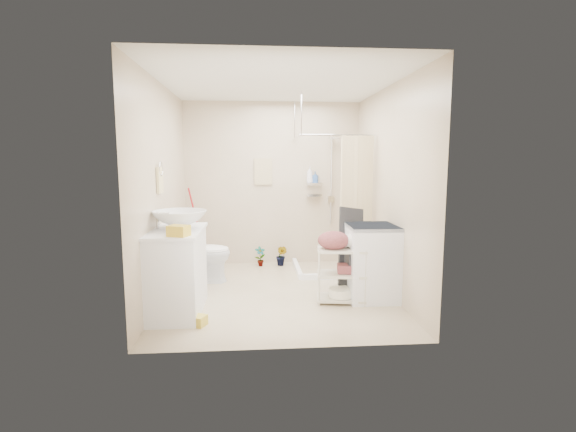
% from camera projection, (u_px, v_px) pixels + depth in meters
% --- Properties ---
extents(floor, '(3.20, 3.20, 0.00)m').
position_uv_depth(floor, '(278.00, 293.00, 5.32)').
color(floor, beige).
rests_on(floor, ground).
extents(ceiling, '(2.80, 3.20, 0.04)m').
position_uv_depth(ceiling, '(278.00, 83.00, 4.98)').
color(ceiling, silver).
rests_on(ceiling, ground).
extents(wall_back, '(2.80, 0.04, 2.60)m').
position_uv_depth(wall_back, '(273.00, 184.00, 6.73)').
color(wall_back, beige).
rests_on(wall_back, ground).
extents(wall_front, '(2.80, 0.04, 2.60)m').
position_uv_depth(wall_front, '(288.00, 205.00, 3.57)').
color(wall_front, beige).
rests_on(wall_front, ground).
extents(wall_left, '(0.04, 3.20, 2.60)m').
position_uv_depth(wall_left, '(162.00, 192.00, 5.04)').
color(wall_left, beige).
rests_on(wall_left, ground).
extents(wall_right, '(0.04, 3.20, 2.60)m').
position_uv_depth(wall_right, '(388.00, 190.00, 5.26)').
color(wall_right, beige).
rests_on(wall_right, ground).
extents(vanity, '(0.59, 1.06, 0.93)m').
position_uv_depth(vanity, '(176.00, 271.00, 4.60)').
color(vanity, silver).
rests_on(vanity, ground).
extents(sink, '(0.66, 0.66, 0.20)m').
position_uv_depth(sink, '(180.00, 220.00, 4.59)').
color(sink, silver).
rests_on(sink, vanity).
extents(counter_basket, '(0.24, 0.21, 0.11)m').
position_uv_depth(counter_basket, '(179.00, 231.00, 4.14)').
color(counter_basket, gold).
rests_on(counter_basket, vanity).
extents(floor_basket, '(0.33, 0.30, 0.15)m').
position_uv_depth(floor_basket, '(197.00, 318.00, 4.26)').
color(floor_basket, gold).
rests_on(floor_basket, ground).
extents(toilet, '(0.83, 0.50, 0.82)m').
position_uv_depth(toilet, '(201.00, 252.00, 5.78)').
color(toilet, white).
rests_on(toilet, ground).
extents(mop, '(0.14, 0.14, 1.25)m').
position_uv_depth(mop, '(196.00, 227.00, 6.63)').
color(mop, '#B3141C').
rests_on(mop, ground).
extents(potted_plant_a, '(0.19, 0.16, 0.32)m').
position_uv_depth(potted_plant_a, '(260.00, 256.00, 6.64)').
color(potted_plant_a, brown).
rests_on(potted_plant_a, ground).
extents(potted_plant_b, '(0.23, 0.22, 0.33)m').
position_uv_depth(potted_plant_b, '(282.00, 256.00, 6.67)').
color(potted_plant_b, brown).
rests_on(potted_plant_b, ground).
extents(hanging_towel, '(0.28, 0.03, 0.42)m').
position_uv_depth(hanging_towel, '(263.00, 172.00, 6.67)').
color(hanging_towel, '#CDBD8F').
rests_on(hanging_towel, wall_back).
extents(towel_ring, '(0.04, 0.22, 0.34)m').
position_uv_depth(towel_ring, '(160.00, 178.00, 4.82)').
color(towel_ring, beige).
rests_on(towel_ring, wall_left).
extents(tp_holder, '(0.08, 0.12, 0.14)m').
position_uv_depth(tp_holder, '(168.00, 238.00, 5.17)').
color(tp_holder, silver).
rests_on(tp_holder, wall_left).
extents(shower, '(1.10, 1.10, 2.10)m').
position_uv_depth(shower, '(330.00, 202.00, 6.29)').
color(shower, white).
rests_on(shower, ground).
extents(shampoo_bottle_a, '(0.12, 0.12, 0.26)m').
position_uv_depth(shampoo_bottle_a, '(310.00, 175.00, 6.68)').
color(shampoo_bottle_a, silver).
rests_on(shampoo_bottle_a, shower).
extents(shampoo_bottle_b, '(0.11, 0.11, 0.18)m').
position_uv_depth(shampoo_bottle_b, '(315.00, 177.00, 6.70)').
color(shampoo_bottle_b, '#2F5496').
rests_on(shampoo_bottle_b, shower).
extents(washing_machine, '(0.63, 0.65, 0.91)m').
position_uv_depth(washing_machine, '(373.00, 262.00, 5.07)').
color(washing_machine, silver).
rests_on(washing_machine, ground).
extents(laundry_rack, '(0.61, 0.41, 0.78)m').
position_uv_depth(laundry_rack, '(341.00, 270.00, 4.92)').
color(laundry_rack, beige).
rests_on(laundry_rack, ground).
extents(ironing_board, '(0.33, 0.15, 1.13)m').
position_uv_depth(ironing_board, '(351.00, 250.00, 5.21)').
color(ironing_board, black).
rests_on(ironing_board, ground).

